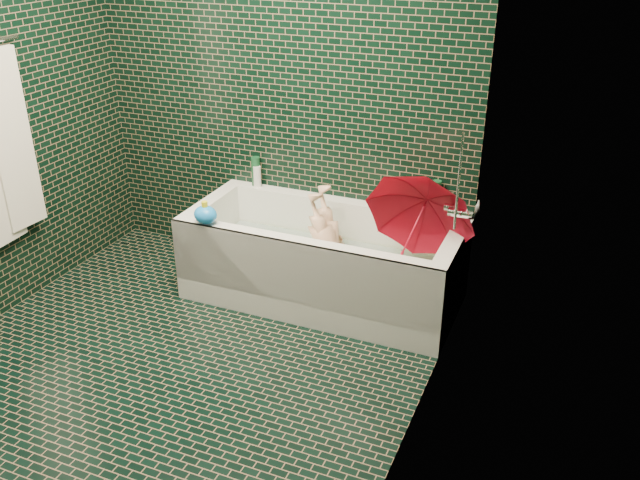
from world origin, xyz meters
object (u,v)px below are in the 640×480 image
at_px(rubber_duck, 416,207).
at_px(bath_toy, 205,214).
at_px(child, 330,253).
at_px(umbrella, 414,229).
at_px(bathtub, 322,269).

bearing_deg(rubber_duck, bath_toy, -127.70).
bearing_deg(child, umbrella, 82.69).
bearing_deg(rubber_duck, umbrella, -54.73).
bearing_deg(child, bathtub, -31.14).
distance_m(rubber_duck, bath_toy, 1.29).
bearing_deg(bath_toy, bathtub, 34.46).
height_order(rubber_duck, bath_toy, bath_toy).
xyz_separation_m(bathtub, child, (0.03, 0.05, 0.10)).
bearing_deg(umbrella, rubber_duck, 110.65).
bearing_deg(bath_toy, umbrella, 19.63).
bearing_deg(bath_toy, rubber_duck, 37.10).
distance_m(bathtub, rubber_duck, 0.70).
xyz_separation_m(child, bath_toy, (-0.66, -0.37, 0.30)).
height_order(bathtub, rubber_duck, rubber_duck).
relative_size(bathtub, rubber_duck, 15.97).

